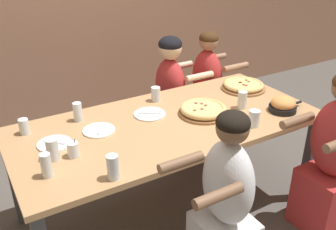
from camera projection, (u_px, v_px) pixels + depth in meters
The scene contains 22 objects.
ground_plane at pixel (168, 208), 3.01m from camera, with size 18.00×18.00×0.00m, color #514C47.
dining_table at pixel (168, 131), 2.69m from camera, with size 2.19×1.02×0.79m.
pizza_board_main at pixel (243, 86), 3.19m from camera, with size 0.37×0.37×0.06m.
pizza_board_second at pixel (203, 110), 2.75m from camera, with size 0.37×0.37×0.06m.
skillet_bowl at pixel (283, 105), 2.79m from camera, with size 0.30×0.21×0.11m.
empty_plate_a at pixel (54, 144), 2.37m from camera, with size 0.22×0.22×0.02m.
empty_plate_b at pixel (99, 130), 2.53m from camera, with size 0.22×0.22×0.02m.
empty_plate_c at pixel (150, 114), 2.75m from camera, with size 0.23×0.23×0.02m.
cocktail_glass_blue at pixel (73, 150), 2.23m from camera, with size 0.07×0.07×0.12m.
drinking_glass_a at pixel (78, 112), 2.64m from camera, with size 0.06×0.06×0.14m.
drinking_glass_b at pixel (52, 150), 2.19m from camera, with size 0.07×0.07×0.14m.
drinking_glass_c at pixel (242, 101), 2.83m from camera, with size 0.07×0.07×0.13m.
drinking_glass_d at pixel (113, 169), 2.02m from camera, with size 0.07×0.07×0.15m.
drinking_glass_e at pixel (24, 127), 2.48m from camera, with size 0.07×0.07×0.11m.
drinking_glass_f at pixel (46, 165), 2.03m from camera, with size 0.06×0.06×0.14m.
drinking_glass_g at pixel (254, 119), 2.57m from camera, with size 0.08×0.08×0.12m.
drinking_glass_h at pixel (156, 95), 2.95m from camera, with size 0.07×0.07×0.11m.
drinking_glass_i at pixel (236, 126), 2.49m from camera, with size 0.06×0.06×0.12m.
diner_far_right at pixel (206, 95), 3.74m from camera, with size 0.51×0.40×1.17m.
diner_near_right at pixel (330, 162), 2.60m from camera, with size 0.51×0.40×1.22m.
diner_near_center at pixel (225, 211), 2.19m from camera, with size 0.51×0.40×1.18m.
diner_far_midright at pixel (170, 102), 3.54m from camera, with size 0.51×0.40×1.18m.
Camera 1 is at (-1.20, -2.03, 2.01)m, focal length 40.00 mm.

